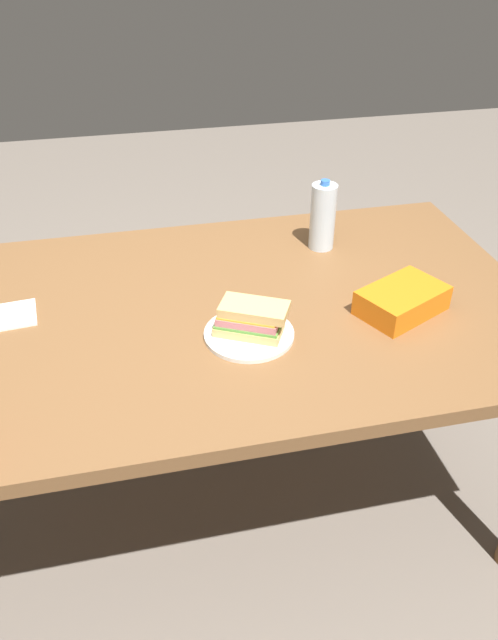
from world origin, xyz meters
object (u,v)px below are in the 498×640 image
Objects in this scene: chip_bag at (402,300)px; sandwich at (251,319)px; dining_table at (199,333)px; paper_plate at (249,334)px; water_bottle_tall at (323,217)px.

sandwich is at bearing -22.54° from chip_bag.
dining_table is 0.20m from paper_plate.
chip_bag is (0.43, 0.02, 0.03)m from paper_plate.
dining_table is at bearing -147.95° from water_bottle_tall.
chip_bag is (0.42, 0.02, -0.02)m from sandwich.
water_bottle_tall is (0.33, 0.43, 0.05)m from sandwich.
water_bottle_tall reaches higher than dining_table.
chip_bag is (0.54, -0.13, 0.11)m from dining_table.
paper_plate is (0.11, -0.15, 0.09)m from dining_table.
water_bottle_tall is at bearing 32.05° from dining_table.
dining_table is 8.15× the size of paper_plate.
paper_plate is 0.43m from chip_bag.
water_bottle_tall is at bearing 52.52° from sandwich.
paper_plate is at bearing 179.27° from sandwich.
chip_bag is at bearing 3.08° from sandwich.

